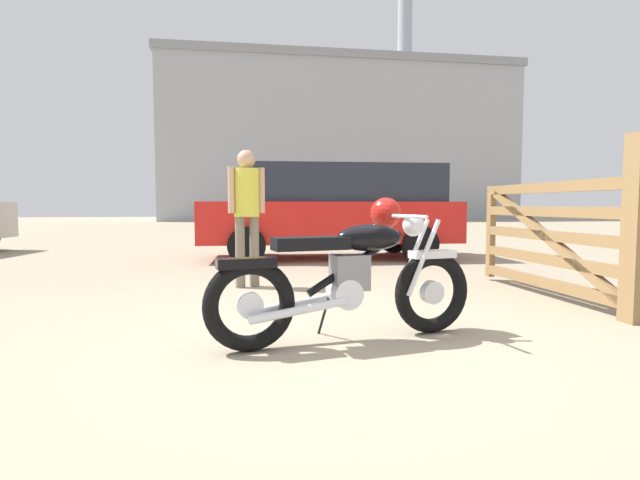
% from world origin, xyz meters
% --- Properties ---
extents(ground_plane, '(80.00, 80.00, 0.00)m').
position_xyz_m(ground_plane, '(0.00, 0.00, 0.00)').
color(ground_plane, gray).
extents(vintage_motorcycle, '(2.06, 0.78, 1.07)m').
position_xyz_m(vintage_motorcycle, '(0.08, 0.06, 0.49)').
color(vintage_motorcycle, black).
rests_on(vintage_motorcycle, ground_plane).
extents(timber_gate, '(0.18, 2.54, 1.60)m').
position_xyz_m(timber_gate, '(2.56, 1.13, 0.70)').
color(timber_gate, olive).
rests_on(timber_gate, ground_plane).
extents(bystander, '(0.44, 0.30, 1.66)m').
position_xyz_m(bystander, '(-0.66, 2.55, 1.02)').
color(bystander, '#706656').
rests_on(bystander, ground_plane).
extents(pale_sedan_back, '(4.76, 2.11, 1.74)m').
position_xyz_m(pale_sedan_back, '(0.99, 5.63, 0.94)').
color(pale_sedan_back, black).
rests_on(pale_sedan_back, ground_plane).
extents(dark_sedan_left, '(4.08, 2.19, 1.78)m').
position_xyz_m(dark_sedan_left, '(2.18, 11.61, 0.92)').
color(dark_sedan_left, black).
rests_on(dark_sedan_left, ground_plane).
extents(industrial_building, '(23.82, 14.20, 22.50)m').
position_xyz_m(industrial_building, '(5.96, 33.82, 5.37)').
color(industrial_building, '#9EA0A8').
rests_on(industrial_building, ground_plane).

